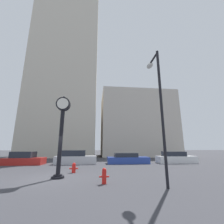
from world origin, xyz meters
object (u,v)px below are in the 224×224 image
object	(u,v)px
car_red	(24,159)
fire_hydrant_near	(74,168)
car_silver	(76,158)
fire_hydrant_far	(104,176)
car_blue	(127,159)
street_lamp_right	(158,94)
street_clock	(62,127)
car_white	(175,158)

from	to	relation	value
car_red	fire_hydrant_near	size ratio (longest dim) A/B	5.73
car_silver	fire_hydrant_near	distance (m)	6.27
fire_hydrant_near	fire_hydrant_far	xyz separation A→B (m)	(2.05, -3.74, 0.04)
fire_hydrant_near	fire_hydrant_far	bearing A→B (deg)	-61.31
car_blue	street_lamp_right	world-z (taller)	street_lamp_right
car_silver	fire_hydrant_far	bearing A→B (deg)	-75.85
street_clock	car_red	size ratio (longest dim) A/B	1.29
car_silver	street_lamp_right	distance (m)	12.79
car_silver	street_lamp_right	bearing A→B (deg)	-63.92
car_silver	fire_hydrant_near	xyz separation A→B (m)	(0.67, -6.22, -0.27)
car_silver	street_lamp_right	world-z (taller)	street_lamp_right
car_red	street_clock	bearing A→B (deg)	-54.45
car_blue	street_lamp_right	xyz separation A→B (m)	(-0.45, -10.59, 4.13)
fire_hydrant_near	car_red	bearing A→B (deg)	135.35
fire_hydrant_near	fire_hydrant_far	world-z (taller)	fire_hydrant_far
fire_hydrant_near	car_blue	bearing A→B (deg)	48.40
car_red	fire_hydrant_near	distance (m)	8.66
street_lamp_right	car_white	bearing A→B (deg)	58.91
fire_hydrant_near	street_clock	bearing A→B (deg)	-108.47
fire_hydrant_far	street_lamp_right	distance (m)	5.17
car_white	street_lamp_right	world-z (taller)	street_lamp_right
car_white	fire_hydrant_near	distance (m)	12.64
street_clock	car_white	world-z (taller)	street_clock
car_red	car_white	world-z (taller)	car_red
car_silver	car_blue	world-z (taller)	car_silver
street_clock	fire_hydrant_near	world-z (taller)	street_clock
street_clock	street_lamp_right	size ratio (longest dim) A/B	0.74
fire_hydrant_far	street_lamp_right	world-z (taller)	street_lamp_right
car_red	car_white	bearing A→B (deg)	0.69
car_silver	fire_hydrant_far	distance (m)	10.33
fire_hydrant_near	street_lamp_right	world-z (taller)	street_lamp_right
fire_hydrant_far	car_white	bearing A→B (deg)	46.46
street_clock	street_lamp_right	world-z (taller)	street_lamp_right
car_red	car_silver	bearing A→B (deg)	2.83
car_blue	fire_hydrant_far	distance (m)	10.29
fire_hydrant_far	car_blue	bearing A→B (deg)	71.36
car_silver	car_white	bearing A→B (deg)	-2.73
fire_hydrant_near	street_lamp_right	bearing A→B (deg)	-43.23
car_blue	fire_hydrant_near	bearing A→B (deg)	-130.86
car_white	street_clock	bearing A→B (deg)	-144.19
car_white	fire_hydrant_far	bearing A→B (deg)	-131.34
car_blue	fire_hydrant_far	world-z (taller)	car_blue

